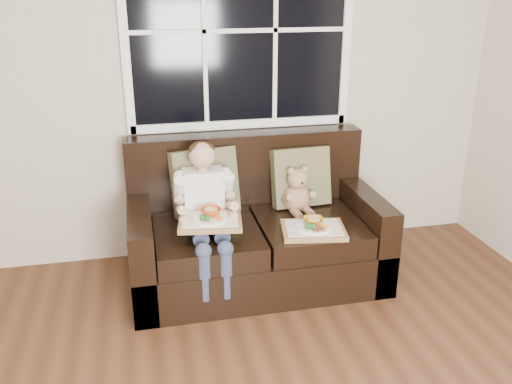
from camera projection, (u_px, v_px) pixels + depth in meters
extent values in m
cube|color=beige|center=(193.00, 76.00, 3.78)|extent=(4.50, 0.02, 2.70)
cube|color=black|center=(240.00, 30.00, 3.73)|extent=(1.50, 0.02, 1.25)
cube|color=white|center=(241.00, 124.00, 3.95)|extent=(1.58, 0.04, 0.06)
cube|color=white|center=(124.00, 33.00, 3.56)|extent=(0.06, 0.04, 1.37)
cube|color=white|center=(347.00, 29.00, 3.87)|extent=(0.06, 0.04, 1.37)
cube|color=white|center=(240.00, 31.00, 3.72)|extent=(1.50, 0.03, 0.03)
cube|color=black|center=(257.00, 260.00, 3.78)|extent=(1.70, 0.90, 0.30)
cube|color=black|center=(142.00, 252.00, 3.57)|extent=(0.15, 0.90, 0.60)
cube|color=black|center=(362.00, 230.00, 3.88)|extent=(0.15, 0.90, 0.60)
cube|color=black|center=(245.00, 177.00, 3.95)|extent=(1.70, 0.18, 0.66)
cube|color=black|center=(207.00, 240.00, 3.56)|extent=(0.68, 0.72, 0.15)
cube|color=black|center=(309.00, 231.00, 3.70)|extent=(0.68, 0.72, 0.15)
cube|color=brown|center=(205.00, 182.00, 3.73)|extent=(0.49, 0.29, 0.47)
cube|color=brown|center=(301.00, 177.00, 3.87)|extent=(0.43, 0.22, 0.43)
cube|color=white|center=(204.00, 196.00, 3.58)|extent=(0.26, 0.16, 0.36)
sphere|color=tan|center=(202.00, 155.00, 3.47)|extent=(0.17, 0.17, 0.17)
ellipsoid|color=#321F10|center=(202.00, 151.00, 3.47)|extent=(0.17, 0.17, 0.12)
cylinder|color=#2E3751|center=(198.00, 229.00, 3.43)|extent=(0.10, 0.32, 0.10)
cylinder|color=#2E3751|center=(219.00, 227.00, 3.46)|extent=(0.10, 0.32, 0.10)
cylinder|color=#2E3751|center=(204.00, 277.00, 3.27)|extent=(0.09, 0.09, 0.30)
cylinder|color=#2E3751|center=(226.00, 274.00, 3.30)|extent=(0.09, 0.09, 0.30)
cylinder|color=tan|center=(181.00, 199.00, 3.42)|extent=(0.07, 0.32, 0.25)
cylinder|color=tan|center=(230.00, 195.00, 3.49)|extent=(0.07, 0.32, 0.25)
ellipsoid|color=tan|center=(296.00, 199.00, 3.81)|extent=(0.21, 0.18, 0.20)
sphere|color=tan|center=(298.00, 179.00, 3.74)|extent=(0.16, 0.16, 0.14)
sphere|color=tan|center=(291.00, 171.00, 3.72)|extent=(0.05, 0.05, 0.05)
sphere|color=tan|center=(305.00, 170.00, 3.74)|extent=(0.05, 0.05, 0.05)
sphere|color=tan|center=(300.00, 183.00, 3.70)|extent=(0.06, 0.06, 0.06)
sphere|color=#311F15|center=(301.00, 183.00, 3.67)|extent=(0.02, 0.02, 0.02)
cylinder|color=tan|center=(294.00, 213.00, 3.72)|extent=(0.07, 0.12, 0.06)
cylinder|color=tan|center=(307.00, 212.00, 3.74)|extent=(0.07, 0.12, 0.06)
cube|color=#AF7F4F|center=(210.00, 222.00, 3.38)|extent=(0.43, 0.35, 0.03)
cube|color=silver|center=(210.00, 219.00, 3.37)|extent=(0.38, 0.30, 0.01)
cylinder|color=white|center=(210.00, 218.00, 3.36)|extent=(0.22, 0.22, 0.01)
imported|color=#E34713|center=(211.00, 211.00, 3.39)|extent=(0.15, 0.15, 0.04)
cylinder|color=#D9BD76|center=(211.00, 211.00, 3.39)|extent=(0.08, 0.08, 0.02)
ellipsoid|color=#286520|center=(203.00, 218.00, 3.31)|extent=(0.04, 0.04, 0.04)
ellipsoid|color=#286520|center=(208.00, 218.00, 3.30)|extent=(0.04, 0.04, 0.04)
cylinder|color=orange|center=(218.00, 218.00, 3.33)|extent=(0.04, 0.06, 0.01)
cube|color=#AF7F4F|center=(313.00, 230.00, 3.49)|extent=(0.45, 0.37, 0.03)
cube|color=silver|center=(313.00, 227.00, 3.48)|extent=(0.39, 0.32, 0.01)
cylinder|color=white|center=(314.00, 227.00, 3.47)|extent=(0.23, 0.23, 0.01)
imported|color=gold|center=(313.00, 220.00, 3.50)|extent=(0.15, 0.15, 0.03)
cylinder|color=#D9BD76|center=(313.00, 220.00, 3.50)|extent=(0.09, 0.09, 0.02)
ellipsoid|color=#286520|center=(308.00, 226.00, 3.42)|extent=(0.04, 0.04, 0.04)
ellipsoid|color=#286520|center=(313.00, 227.00, 3.41)|extent=(0.04, 0.04, 0.04)
cylinder|color=orange|center=(323.00, 227.00, 3.43)|extent=(0.04, 0.06, 0.02)
cylinder|color=brown|center=(317.00, 228.00, 3.41)|extent=(0.03, 0.08, 0.02)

